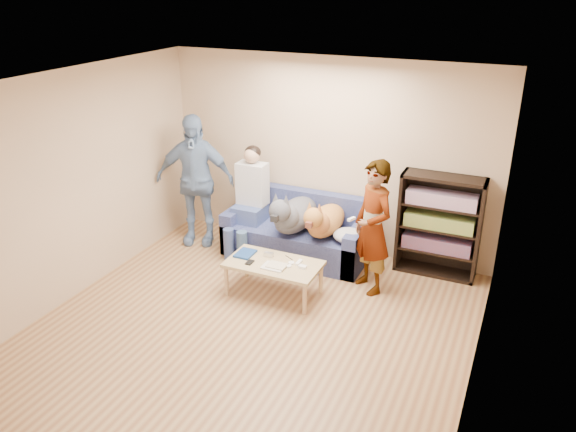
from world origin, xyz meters
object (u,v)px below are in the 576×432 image
at_px(notebook_blue, 245,253).
at_px(dog_tan, 324,221).
at_px(sofa, 298,235).
at_px(coffee_table, 274,266).
at_px(bookshelf, 439,223).
at_px(person_standing_right, 373,228).
at_px(dog_gray, 293,215).
at_px(person_standing_left, 195,180).
at_px(person_seated, 249,196).
at_px(camera_silver, 269,255).

distance_m(notebook_blue, dog_tan, 1.12).
xyz_separation_m(sofa, coffee_table, (0.16, -1.10, 0.09)).
distance_m(coffee_table, bookshelf, 2.14).
height_order(person_standing_right, dog_tan, person_standing_right).
relative_size(dog_gray, bookshelf, 0.98).
bearing_deg(person_standing_left, coffee_table, -46.26).
bearing_deg(person_seated, coffee_table, -49.82).
height_order(notebook_blue, sofa, sofa).
xyz_separation_m(notebook_blue, dog_tan, (0.67, 0.88, 0.20)).
bearing_deg(bookshelf, coffee_table, -140.97).
bearing_deg(person_standing_left, notebook_blue, -52.06).
bearing_deg(coffee_table, camera_silver, 135.00).
height_order(person_standing_right, bookshelf, person_standing_right).
relative_size(notebook_blue, person_seated, 0.18).
bearing_deg(bookshelf, sofa, -172.60).
bearing_deg(dog_tan, coffee_table, -106.20).
xyz_separation_m(person_standing_right, dog_tan, (-0.73, 0.34, -0.18)).
distance_m(person_standing_left, dog_gray, 1.49).
relative_size(dog_tan, bookshelf, 0.89).
distance_m(notebook_blue, sofa, 1.09).
xyz_separation_m(dog_gray, dog_tan, (0.41, 0.04, -0.03)).
relative_size(sofa, coffee_table, 1.73).
distance_m(camera_silver, sofa, 0.99).
distance_m(notebook_blue, bookshelf, 2.43).
relative_size(notebook_blue, dog_gray, 0.20).
bearing_deg(bookshelf, person_standing_left, -172.01).
xyz_separation_m(camera_silver, bookshelf, (1.76, 1.21, 0.23)).
bearing_deg(person_standing_right, camera_silver, -116.47).
relative_size(dog_gray, dog_tan, 1.09).
bearing_deg(sofa, dog_gray, -86.33).
height_order(camera_silver, bookshelf, bookshelf).
xyz_separation_m(camera_silver, dog_gray, (-0.02, 0.77, 0.21)).
relative_size(person_standing_left, bookshelf, 1.42).
relative_size(coffee_table, bookshelf, 0.85).
height_order(person_standing_right, notebook_blue, person_standing_right).
height_order(person_seated, dog_tan, person_seated).
distance_m(notebook_blue, camera_silver, 0.29).
bearing_deg(dog_gray, bookshelf, 14.06).
distance_m(person_seated, dog_tan, 1.10).
height_order(camera_silver, person_seated, person_seated).
distance_m(person_standing_right, dog_tan, 0.83).
bearing_deg(person_standing_right, dog_tan, -164.05).
xyz_separation_m(person_standing_left, dog_tan, (1.88, 0.05, -0.29)).
height_order(person_standing_left, person_seated, person_standing_left).
xyz_separation_m(camera_silver, sofa, (-0.04, 0.98, -0.16)).
bearing_deg(person_standing_right, dog_gray, -153.75).
height_order(dog_tan, bookshelf, bookshelf).
bearing_deg(notebook_blue, person_seated, 114.54).
distance_m(dog_tan, bookshelf, 1.43).
bearing_deg(person_standing_left, camera_silver, -44.62).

